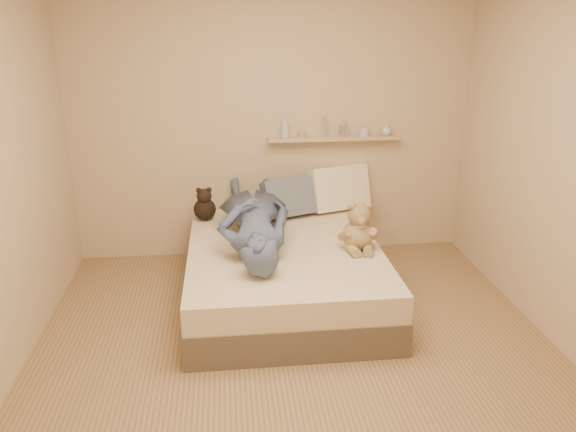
{
  "coord_description": "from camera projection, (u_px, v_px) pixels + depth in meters",
  "views": [
    {
      "loc": [
        -0.42,
        -3.11,
        2.17
      ],
      "look_at": [
        0.0,
        0.65,
        0.8
      ],
      "focal_mm": 35.0,
      "sensor_mm": 36.0,
      "label": 1
    }
  ],
  "objects": [
    {
      "name": "room",
      "position": [
        300.0,
        173.0,
        3.24
      ],
      "size": [
        3.8,
        3.8,
        3.8
      ],
      "color": "#94724C",
      "rests_on": "ground"
    },
    {
      "name": "bed",
      "position": [
        284.0,
        272.0,
        4.48
      ],
      "size": [
        1.5,
        1.9,
        0.45
      ],
      "color": "brown",
      "rests_on": "floor"
    },
    {
      "name": "game_console",
      "position": [
        256.0,
        259.0,
        3.84
      ],
      "size": [
        0.17,
        0.11,
        0.05
      ],
      "color": "silver",
      "rests_on": "bed"
    },
    {
      "name": "teddy_bear",
      "position": [
        359.0,
        230.0,
        4.27
      ],
      "size": [
        0.33,
        0.31,
        0.39
      ],
      "color": "tan",
      "rests_on": "bed"
    },
    {
      "name": "dark_plush",
      "position": [
        205.0,
        206.0,
        4.91
      ],
      "size": [
        0.2,
        0.2,
        0.3
      ],
      "color": "black",
      "rests_on": "bed"
    },
    {
      "name": "pillow_cream",
      "position": [
        339.0,
        188.0,
        5.17
      ],
      "size": [
        0.6,
        0.42,
        0.43
      ],
      "primitive_type": "cube",
      "rotation": [
        -0.29,
        0.0,
        0.3
      ],
      "color": "beige",
      "rests_on": "bed"
    },
    {
      "name": "pillow_grey",
      "position": [
        291.0,
        198.0,
        5.0
      ],
      "size": [
        0.56,
        0.43,
        0.37
      ],
      "primitive_type": "cube",
      "rotation": [
        -0.44,
        0.0,
        0.35
      ],
      "color": "slate",
      "rests_on": "bed"
    },
    {
      "name": "person",
      "position": [
        254.0,
        218.0,
        4.45
      ],
      "size": [
        0.59,
        1.58,
        0.38
      ],
      "primitive_type": "imported",
      "rotation": [
        0.0,
        0.0,
        3.14
      ],
      "color": "#464F6E",
      "rests_on": "bed"
    },
    {
      "name": "wall_shelf",
      "position": [
        334.0,
        138.0,
        5.09
      ],
      "size": [
        1.2,
        0.12,
        0.03
      ],
      "primitive_type": "cube",
      "color": "tan",
      "rests_on": "wall_back"
    },
    {
      "name": "shelf_bottles",
      "position": [
        338.0,
        129.0,
        5.06
      ],
      "size": [
        1.03,
        0.12,
        0.19
      ],
      "color": "silver",
      "rests_on": "wall_shelf"
    }
  ]
}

